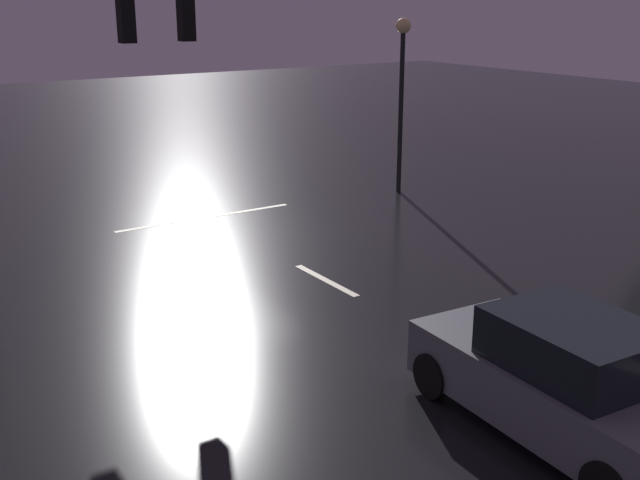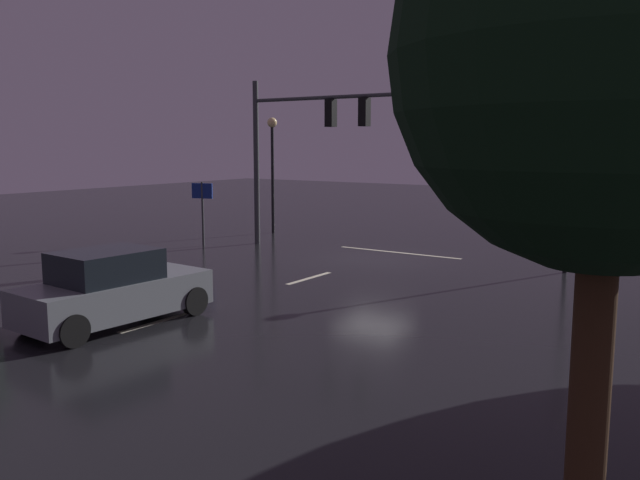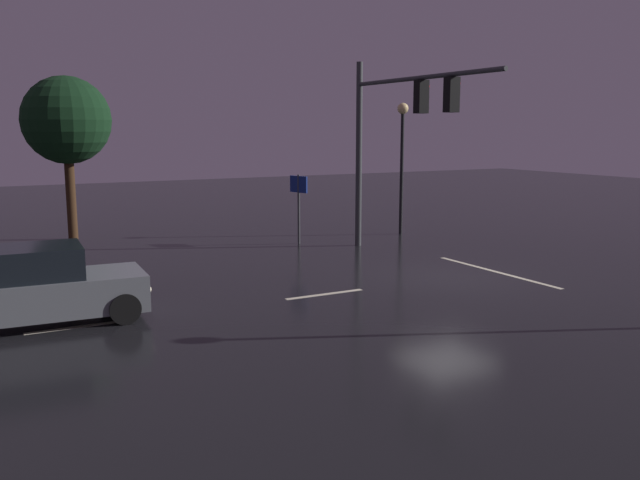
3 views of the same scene
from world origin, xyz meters
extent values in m
plane|color=black|center=(0.00, 0.00, 0.00)|extent=(80.00, 80.00, 0.00)
cylinder|color=#383A3D|center=(5.82, -0.60, 3.25)|extent=(0.22, 0.22, 6.49)
cylinder|color=#383A3D|center=(2.25, -0.60, 5.72)|extent=(7.15, 0.14, 0.14)
cube|color=black|center=(2.25, -0.60, 5.15)|extent=(0.32, 0.36, 1.00)
sphere|color=red|center=(2.25, -0.79, 5.47)|extent=(0.20, 0.20, 0.20)
sphere|color=black|center=(2.25, -0.79, 5.15)|extent=(0.20, 0.20, 0.20)
sphere|color=black|center=(2.25, -0.79, 4.83)|extent=(0.20, 0.20, 0.20)
cube|color=black|center=(0.82, -0.60, 5.15)|extent=(0.32, 0.36, 1.00)
sphere|color=red|center=(0.82, -0.79, 5.47)|extent=(0.20, 0.20, 0.20)
sphere|color=black|center=(0.82, -0.79, 5.15)|extent=(0.20, 0.20, 0.20)
sphere|color=black|center=(0.82, -0.79, 4.83)|extent=(0.20, 0.20, 0.20)
cube|color=beige|center=(0.00, 4.00, 0.00)|extent=(0.16, 2.20, 0.01)
cube|color=beige|center=(0.00, 10.00, 0.00)|extent=(0.16, 2.20, 0.01)
cube|color=beige|center=(0.00, -1.80, 0.00)|extent=(5.00, 0.16, 0.01)
cube|color=slate|center=(0.69, 10.63, 0.62)|extent=(2.04, 4.40, 0.80)
cube|color=black|center=(0.70, 10.83, 1.36)|extent=(1.72, 2.19, 0.68)
cylinder|color=black|center=(1.43, 8.98, 0.34)|extent=(0.26, 0.69, 0.68)
cylinder|color=black|center=(-0.24, 9.08, 0.34)|extent=(0.26, 0.69, 0.68)
cylinder|color=black|center=(1.62, 12.17, 0.34)|extent=(0.26, 0.69, 0.68)
cylinder|color=black|center=(-0.06, 12.27, 0.34)|extent=(0.26, 0.69, 0.68)
sphere|color=#F9EFC6|center=(1.21, 8.47, 0.67)|extent=(0.20, 0.20, 0.20)
sphere|color=#F9EFC6|center=(-0.08, 8.55, 0.67)|extent=(0.20, 0.20, 0.20)
cylinder|color=black|center=(-6.17, -1.30, 2.33)|extent=(0.14, 0.14, 4.67)
sphere|color=#F9D88C|center=(-6.17, -1.30, 4.85)|extent=(0.44, 0.44, 0.44)
cylinder|color=black|center=(7.31, -3.52, 2.40)|extent=(0.14, 0.14, 4.80)
sphere|color=#F9D88C|center=(7.31, -3.52, 4.98)|extent=(0.44, 0.44, 0.44)
cylinder|color=#383A3D|center=(7.18, 1.13, 1.27)|extent=(0.09, 0.09, 2.55)
cube|color=navy|center=(7.18, 1.13, 2.20)|extent=(0.89, 0.28, 0.60)
cylinder|color=#382314|center=(-10.16, 14.02, 1.69)|extent=(0.36, 0.36, 3.38)
sphere|color=black|center=(-10.16, 14.02, 4.77)|extent=(3.72, 3.72, 3.72)
camera|label=1|loc=(8.49, 16.74, 5.64)|focal=44.02mm
camera|label=2|loc=(-11.35, 20.09, 4.03)|focal=37.23mm
camera|label=3|loc=(-14.64, 12.09, 4.17)|focal=37.72mm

